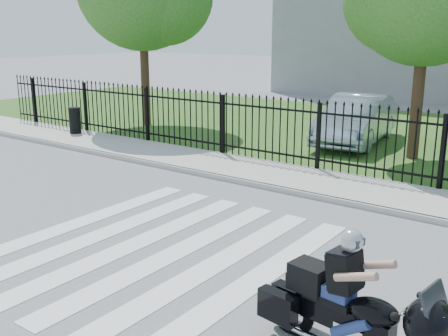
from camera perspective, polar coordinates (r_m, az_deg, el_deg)
The scene contains 9 objects.
ground at distance 8.97m, azimuth -7.49°, elevation -8.65°, with size 120.00×120.00×0.00m, color slate.
crosswalk at distance 8.97m, azimuth -7.49°, elevation -8.62°, with size 5.00×5.50×0.01m, color silver, non-canonical shape.
sidewalk at distance 12.81m, azimuth 8.07°, elevation -1.19°, with size 40.00×2.00×0.12m, color #ADAAA3.
curb at distance 11.97m, azimuth 5.80°, elevation -2.26°, with size 40.00×0.12×0.12m, color #ADAAA3.
grass_strip at distance 19.13m, azimuth 18.10°, elevation 3.36°, with size 40.00×12.00×0.02m, color #2B541D.
iron_fence at distance 13.48m, azimuth 10.23°, elevation 3.21°, with size 26.00×0.04×1.80m.
motorcycle_rider at distance 6.02m, azimuth 13.65°, elevation -14.52°, with size 2.35×0.96×1.56m.
parked_car at distance 17.38m, azimuth 14.22°, elevation 5.15°, with size 1.62×4.65×1.53m, color #97A8BE.
litter_bin at distance 18.73m, azimuth -15.92°, elevation 5.01°, with size 0.39×0.39×0.89m, color black.
Camera 1 is at (5.75, -5.90, 3.54)m, focal length 42.00 mm.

